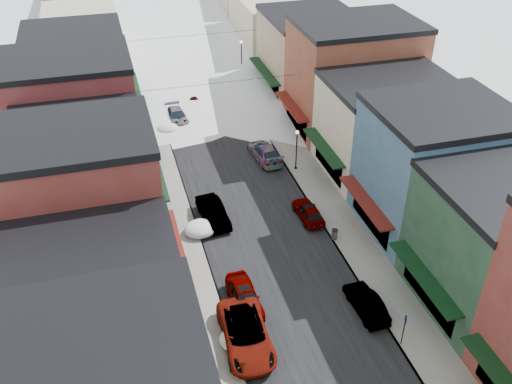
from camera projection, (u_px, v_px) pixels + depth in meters
road at (186, 70)px, 75.61m from camera, size 10.00×160.00×0.01m
sidewalk_left at (136, 74)px, 74.08m from camera, size 3.20×160.00×0.15m
sidewalk_right at (234, 64)px, 77.05m from camera, size 3.20×160.00×0.15m
curb_left at (148, 73)px, 74.43m from camera, size 0.10×160.00×0.15m
curb_right at (223, 66)px, 76.70m from camera, size 0.10×160.00×0.15m
bldg_l_cream at (92, 318)px, 31.92m from camera, size 11.30×8.20×9.50m
bldg_l_brick_near at (76, 217)px, 37.39m from camera, size 12.30×8.20×12.50m
bldg_l_grayblue at (84, 173)px, 45.29m from camera, size 11.30×9.20×9.00m
bldg_l_brick_far at (68, 115)px, 51.73m from camera, size 13.30×9.20×11.00m
bldg_l_tan at (79, 78)px, 60.25m from camera, size 11.30×11.20×10.00m
bldg_r_green at (504, 244)px, 37.45m from camera, size 11.30×9.20×9.50m
bldg_r_blue at (434, 169)px, 44.39m from camera, size 11.30×9.20×10.50m
bldg_r_cream at (386, 126)px, 52.13m from camera, size 12.30×9.20×9.00m
bldg_r_brick_far at (353, 76)px, 58.77m from camera, size 13.30×9.20×11.50m
bldg_r_tan at (310, 54)px, 67.12m from camera, size 11.30×11.20×9.50m
overhead_cables at (202, 57)px, 62.15m from camera, size 16.40×15.04×0.04m
car_white_suv at (246, 334)px, 36.05m from camera, size 3.16×6.42×1.75m
car_silver_sedan at (244, 296)px, 39.01m from camera, size 2.01×4.70×1.58m
car_dark_hatch at (213, 212)px, 47.20m from camera, size 2.24×5.02×1.60m
car_silver_wagon at (177, 116)px, 62.54m from camera, size 2.30×4.93×1.39m
car_green_sedan at (366, 303)px, 38.56m from camera, size 1.70×4.42×1.44m
car_gray_suv at (308, 211)px, 47.48m from camera, size 1.85×4.24×1.42m
car_black_sedan at (265, 152)px, 55.65m from camera, size 2.62×5.55×1.56m
car_lane_silver at (193, 103)px, 65.45m from camera, size 1.87×4.04×1.34m
car_lane_white at (185, 36)px, 84.82m from camera, size 2.92×5.70×1.54m
parking_sign at (404, 328)px, 35.54m from camera, size 0.09×0.34×2.49m
trash_can at (335, 234)px, 45.12m from camera, size 0.50×0.50×0.85m
streetlamp_near at (297, 145)px, 52.92m from camera, size 0.34×0.34×4.04m
streetlamp_far at (241, 55)px, 71.25m from camera, size 0.41×0.41×4.89m
snow_pile_near at (238, 337)px, 36.34m from camera, size 2.47×2.72×1.05m
snow_pile_mid at (200, 228)px, 45.84m from camera, size 2.65×2.83×1.12m
snow_pile_far at (167, 128)px, 60.60m from camera, size 2.27×2.60×0.96m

